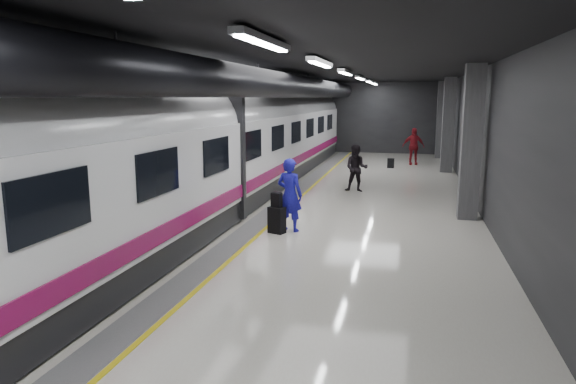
# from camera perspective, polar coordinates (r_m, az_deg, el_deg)

# --- Properties ---
(ground) EXTENTS (40.00, 40.00, 0.00)m
(ground) POSITION_cam_1_polar(r_m,az_deg,el_deg) (14.48, 1.77, -3.73)
(ground) COLOR silver
(ground) RESTS_ON ground
(platform_hall) EXTENTS (10.02, 40.02, 4.51)m
(platform_hall) POSITION_cam_1_polar(r_m,az_deg,el_deg) (15.04, 1.51, 10.41)
(platform_hall) COLOR black
(platform_hall) RESTS_ON ground
(train) EXTENTS (3.05, 38.00, 4.05)m
(train) POSITION_cam_1_polar(r_m,az_deg,el_deg) (15.11, -10.38, 4.67)
(train) COLOR black
(train) RESTS_ON ground
(traveler_main) EXTENTS (0.82, 0.65, 1.97)m
(traveler_main) POSITION_cam_1_polar(r_m,az_deg,el_deg) (13.70, 0.19, -0.32)
(traveler_main) COLOR #201BCF
(traveler_main) RESTS_ON ground
(suitcase_main) EXTENTS (0.50, 0.41, 0.70)m
(suitcase_main) POSITION_cam_1_polar(r_m,az_deg,el_deg) (13.61, -1.25, -3.14)
(suitcase_main) COLOR black
(suitcase_main) RESTS_ON ground
(shoulder_bag) EXTENTS (0.32, 0.25, 0.38)m
(shoulder_bag) POSITION_cam_1_polar(r_m,az_deg,el_deg) (13.51, -1.27, -0.88)
(shoulder_bag) COLOR black
(shoulder_bag) RESTS_ON suitcase_main
(traveler_far_a) EXTENTS (0.89, 0.70, 1.80)m
(traveler_far_a) POSITION_cam_1_polar(r_m,az_deg,el_deg) (19.68, 7.61, 2.63)
(traveler_far_a) COLOR black
(traveler_far_a) RESTS_ON ground
(traveler_far_b) EXTENTS (1.20, 0.62, 1.96)m
(traveler_far_b) POSITION_cam_1_polar(r_m,az_deg,el_deg) (28.27, 13.76, 4.95)
(traveler_far_b) COLOR maroon
(traveler_far_b) RESTS_ON ground
(suitcase_far) EXTENTS (0.35, 0.24, 0.49)m
(suitcase_far) POSITION_cam_1_polar(r_m,az_deg,el_deg) (26.74, 11.35, 3.16)
(suitcase_far) COLOR black
(suitcase_far) RESTS_ON ground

